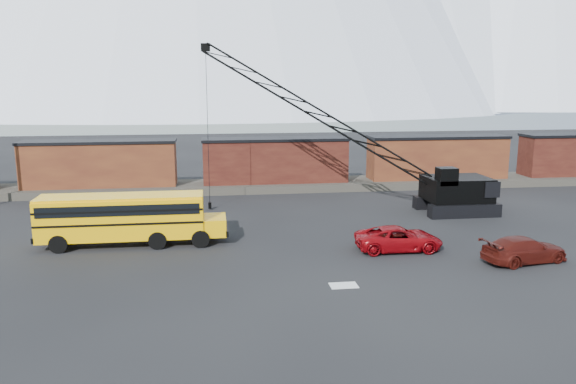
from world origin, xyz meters
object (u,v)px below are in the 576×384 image
at_px(red_pickup, 399,239).
at_px(crawler_crane, 326,119).
at_px(school_bus, 128,217).
at_px(maroon_suv, 524,250).

relative_size(red_pickup, crawler_crane, 0.24).
distance_m(school_bus, maroon_suv, 23.65).
height_order(school_bus, red_pickup, school_bus).
distance_m(school_bus, red_pickup, 16.77).
bearing_deg(crawler_crane, red_pickup, -77.84).
bearing_deg(maroon_suv, red_pickup, 52.14).
height_order(red_pickup, crawler_crane, crawler_crane).
distance_m(red_pickup, crawler_crane, 12.88).
relative_size(school_bus, crawler_crane, 0.52).
bearing_deg(school_bus, crawler_crane, 28.12).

